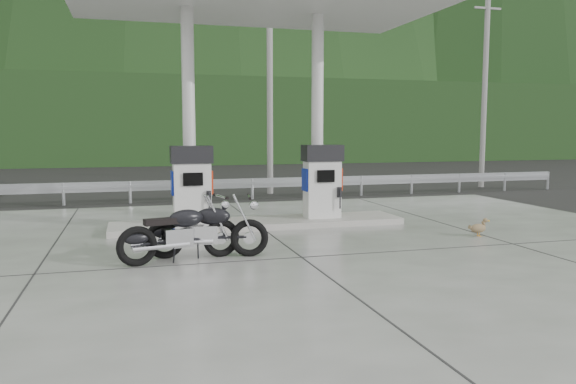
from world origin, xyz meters
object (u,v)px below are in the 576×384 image
object	(u,v)px
gas_pump_left	(192,185)
motorcycle_right	(207,231)
gas_pump_right	(322,181)
duck	(478,229)
motorcycle_left	(180,234)

from	to	relation	value
gas_pump_left	motorcycle_right	size ratio (longest dim) A/B	0.87
gas_pump_right	motorcycle_right	size ratio (longest dim) A/B	0.87
duck	motorcycle_right	bearing A→B (deg)	-177.73
motorcycle_right	duck	size ratio (longest dim) A/B	4.46
gas_pump_left	duck	bearing A→B (deg)	-23.36
gas_pump_right	duck	bearing A→B (deg)	-43.22
motorcycle_left	duck	xyz separation A→B (m)	(6.47, 0.64, -0.33)
gas_pump_right	motorcycle_left	world-z (taller)	gas_pump_right
gas_pump_left	duck	distance (m)	6.51
gas_pump_left	motorcycle_right	bearing A→B (deg)	-91.00
gas_pump_right	motorcycle_right	distance (m)	4.47
motorcycle_left	gas_pump_left	bearing A→B (deg)	67.21
motorcycle_left	motorcycle_right	distance (m)	0.52
gas_pump_left	gas_pump_right	size ratio (longest dim) A/B	1.00
motorcycle_right	duck	distance (m)	6.00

